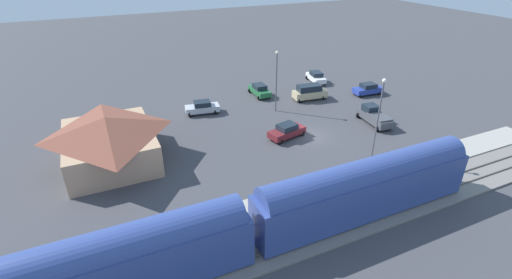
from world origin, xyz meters
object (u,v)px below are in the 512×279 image
pedestrian_on_platform (354,173)px  pickup_charcoal (374,116)px  sedan_green (260,90)px  light_pole_lot_center (277,75)px  sedan_white (316,77)px  sedan_maroon (287,131)px  sedan_silver (202,107)px  passenger_train (251,221)px  station_building (109,139)px  sedan_blue (368,89)px  light_pole_near_platform (379,111)px  suv_tan (310,92)px

pedestrian_on_platform → pickup_charcoal: pickup_charcoal is taller
sedan_green → light_pole_lot_center: (-6.21, 0.51, 4.27)m
sedan_white → sedan_maroon: (-15.47, 14.12, 0.00)m
sedan_silver → passenger_train: bearing=170.3°
sedan_silver → pickup_charcoal: bearing=-122.9°
station_building → sedan_silver: (7.87, -12.31, -1.70)m
sedan_white → light_pole_lot_center: (-7.87, 11.62, 4.27)m
sedan_green → light_pole_lot_center: size_ratio=0.55×
sedan_silver → light_pole_lot_center: bearing=-109.9°
sedan_green → sedan_blue: same height
sedan_maroon → light_pole_lot_center: (7.60, -2.50, 4.27)m
station_building → sedan_white: bearing=-69.6°
passenger_train → light_pole_near_platform: 18.51m
passenger_train → sedan_green: passenger_train is taller
passenger_train → sedan_silver: size_ratio=8.45×
sedan_green → pickup_charcoal: bearing=-149.2°
suv_tan → sedan_blue: bearing=-102.4°
sedan_white → sedan_silver: (-4.50, 20.95, 0.00)m
passenger_train → sedan_silver: passenger_train is taller
passenger_train → sedan_green: 32.13m
light_pole_lot_center → sedan_blue: bearing=-91.1°
passenger_train → sedan_green: size_ratio=8.86×
sedan_silver → pedestrian_on_platform: bearing=-160.5°
sedan_blue → light_pole_lot_center: (0.29, 15.58, 4.27)m
light_pole_near_platform → light_pole_lot_center: bearing=11.7°
sedan_white → pedestrian_on_platform: bearing=153.6°
sedan_green → light_pole_near_platform: 22.56m
pedestrian_on_platform → station_building: bearing=54.8°
sedan_green → sedan_maroon: same height
station_building → sedan_blue: (4.20, -37.21, -1.70)m
sedan_green → sedan_white: same height
sedan_maroon → pickup_charcoal: bearing=-95.6°
suv_tan → pickup_charcoal: (-10.48, -2.98, -0.12)m
light_pole_lot_center → sedan_silver: bearing=70.1°
station_building → sedan_white: 35.52m
pedestrian_on_platform → pickup_charcoal: 14.80m
suv_tan → sedan_silver: bearing=84.0°
light_pole_lot_center → sedan_green: bearing=-4.7°
station_building → sedan_white: station_building is taller
sedan_silver → sedan_blue: same height
suv_tan → passenger_train: bearing=140.1°
sedan_white → pickup_charcoal: 16.78m
light_pole_near_platform → light_pole_lot_center: light_pole_near_platform is taller
sedan_silver → light_pole_lot_center: (-3.37, -9.33, 4.27)m
sedan_maroon → light_pole_near_platform: size_ratio=0.54×
suv_tan → sedan_maroon: suv_tan is taller
station_building → pickup_charcoal: (-4.27, -31.08, -1.55)m
station_building → sedan_maroon: station_building is taller
sedan_green → sedan_white: bearing=-81.5°
sedan_blue → pickup_charcoal: bearing=144.1°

